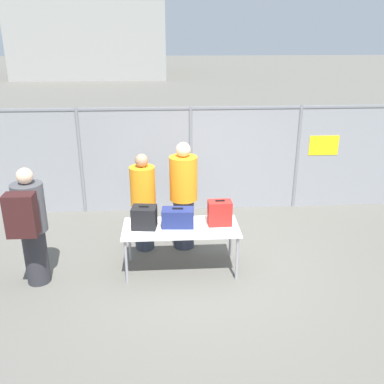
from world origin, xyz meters
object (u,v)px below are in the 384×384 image
object	(u,v)px
suitcase_black	(144,217)
suitcase_red	(220,213)
security_worker_far	(143,201)
traveler_hooded	(30,224)
security_worker_near	(184,195)
inspection_table	(181,230)
utility_trailer	(204,155)
suitcase_navy	(178,218)

from	to	relation	value
suitcase_black	suitcase_red	size ratio (longest dim) A/B	0.97
suitcase_red	security_worker_far	xyz separation A→B (m)	(-1.17, 0.69, -0.06)
suitcase_black	traveler_hooded	xyz separation A→B (m)	(-1.56, -0.28, 0.07)
suitcase_red	security_worker_near	xyz separation A→B (m)	(-0.51, 0.71, 0.03)
inspection_table	security_worker_far	world-z (taller)	security_worker_far
security_worker_near	suitcase_black	bearing A→B (deg)	66.92
suitcase_black	security_worker_far	distance (m)	0.73
inspection_table	suitcase_black	world-z (taller)	suitcase_black
traveler_hooded	utility_trailer	world-z (taller)	traveler_hooded
suitcase_navy	security_worker_near	size ratio (longest dim) A/B	0.27
suitcase_navy	utility_trailer	size ratio (longest dim) A/B	0.13
suitcase_red	traveler_hooded	world-z (taller)	traveler_hooded
security_worker_far	utility_trailer	world-z (taller)	security_worker_far
suitcase_black	utility_trailer	xyz separation A→B (m)	(1.33, 5.03, -0.50)
suitcase_red	security_worker_far	size ratio (longest dim) A/B	0.24
suitcase_navy	suitcase_red	size ratio (longest dim) A/B	1.23
suitcase_navy	security_worker_far	size ratio (longest dim) A/B	0.30
inspection_table	security_worker_far	size ratio (longest dim) A/B	1.05
inspection_table	security_worker_near	bearing A→B (deg)	84.34
inspection_table	security_worker_far	xyz separation A→B (m)	(-0.58, 0.75, 0.18)
suitcase_navy	suitcase_black	bearing A→B (deg)	-178.13
suitcase_red	security_worker_far	distance (m)	1.36
suitcase_red	inspection_table	bearing A→B (deg)	-174.45
suitcase_red	utility_trailer	distance (m)	5.03
inspection_table	security_worker_far	distance (m)	0.97
traveler_hooded	suitcase_navy	bearing A→B (deg)	4.34
suitcase_black	suitcase_red	distance (m)	1.12
security_worker_near	utility_trailer	world-z (taller)	security_worker_near
security_worker_far	suitcase_navy	bearing A→B (deg)	100.29
inspection_table	security_worker_near	xyz separation A→B (m)	(0.08, 0.77, 0.27)
suitcase_red	traveler_hooded	xyz separation A→B (m)	(-2.69, -0.32, 0.05)
suitcase_black	security_worker_far	size ratio (longest dim) A/B	0.23
inspection_table	suitcase_navy	distance (m)	0.20
suitcase_navy	suitcase_red	world-z (taller)	suitcase_red
suitcase_navy	traveler_hooded	xyz separation A→B (m)	(-2.06, -0.29, 0.10)
suitcase_red	utility_trailer	size ratio (longest dim) A/B	0.10
suitcase_black	suitcase_navy	bearing A→B (deg)	1.87
suitcase_navy	suitcase_red	xyz separation A→B (m)	(0.63, 0.02, 0.05)
traveler_hooded	security_worker_near	xyz separation A→B (m)	(2.18, 1.02, -0.02)
security_worker_near	utility_trailer	bearing A→B (deg)	-83.21
traveler_hooded	security_worker_far	size ratio (longest dim) A/B	1.06
suitcase_black	security_worker_far	bearing A→B (deg)	93.68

